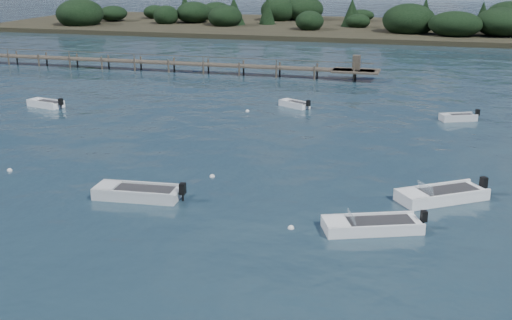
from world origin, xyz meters
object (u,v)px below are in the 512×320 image
(dinghy_mid_white_a, at_px, (372,227))
(tender_far_grey_b, at_px, (458,119))
(tender_far_grey, at_px, (46,105))
(tender_far_white, at_px, (294,105))
(jetty, at_px, (138,62))
(dinghy_mid_grey, at_px, (138,195))
(dinghy_mid_white_b, at_px, (441,197))

(dinghy_mid_white_a, bearing_deg, tender_far_grey_b, 79.32)
(dinghy_mid_white_a, height_order, tender_far_grey, tender_far_grey)
(tender_far_white, distance_m, dinghy_mid_white_a, 27.23)
(jetty, bearing_deg, dinghy_mid_grey, -64.65)
(tender_far_grey, bearing_deg, tender_far_white, 15.15)
(tender_far_grey_b, xyz_separation_m, jetty, (-35.98, 16.13, 0.83))
(dinghy_mid_white_b, xyz_separation_m, jetty, (-34.65, 35.24, 0.81))
(tender_far_grey_b, height_order, dinghy_mid_grey, dinghy_mid_grey)
(dinghy_mid_white_a, distance_m, tender_far_grey_b, 24.67)
(dinghy_mid_white_b, distance_m, tender_far_grey, 36.88)
(tender_far_white, xyz_separation_m, tender_far_grey_b, (13.86, -1.36, 0.00))
(dinghy_mid_grey, bearing_deg, jetty, 115.35)
(dinghy_mid_white_a, xyz_separation_m, tender_far_grey_b, (4.57, 24.24, 0.00))
(tender_far_white, relative_size, jetty, 0.05)
(dinghy_mid_white_b, distance_m, dinghy_mid_grey, 16.54)
(tender_far_grey_b, bearing_deg, tender_far_grey, -172.86)
(dinghy_mid_white_b, bearing_deg, dinghy_mid_white_a, -122.24)
(tender_far_white, xyz_separation_m, dinghy_mid_grey, (-3.50, -24.53, 0.02))
(tender_far_white, relative_size, dinghy_mid_white_a, 0.61)
(dinghy_mid_white_a, relative_size, jetty, 0.08)
(dinghy_mid_grey, height_order, tender_far_grey, dinghy_mid_grey)
(tender_far_white, distance_m, dinghy_mid_white_b, 23.99)
(dinghy_mid_white_b, relative_size, tender_far_grey, 1.34)
(dinghy_mid_grey, bearing_deg, dinghy_mid_white_a, -4.77)
(jetty, bearing_deg, tender_far_grey, -87.68)
(tender_far_grey_b, distance_m, tender_far_grey, 35.43)
(tender_far_white, xyz_separation_m, tender_far_grey, (-21.30, -5.77, 0.02))
(dinghy_mid_white_b, bearing_deg, tender_far_grey, 156.51)
(tender_far_white, height_order, tender_far_grey_b, tender_far_grey_b)
(dinghy_mid_white_b, xyz_separation_m, tender_far_grey_b, (1.33, 19.10, -0.02))
(tender_far_white, bearing_deg, dinghy_mid_white_a, -70.07)
(tender_far_white, relative_size, dinghy_mid_white_b, 0.61)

